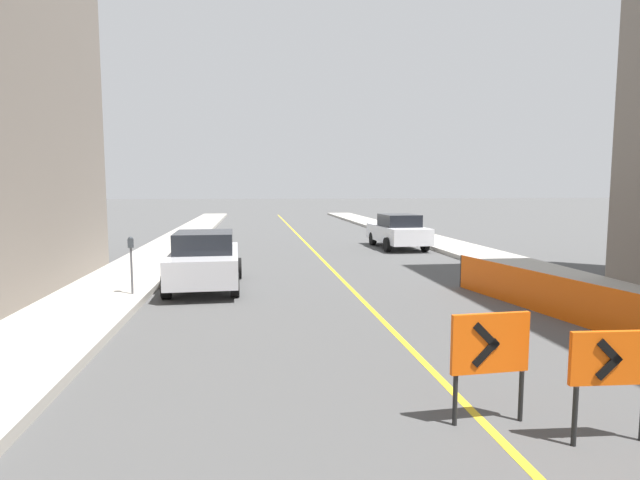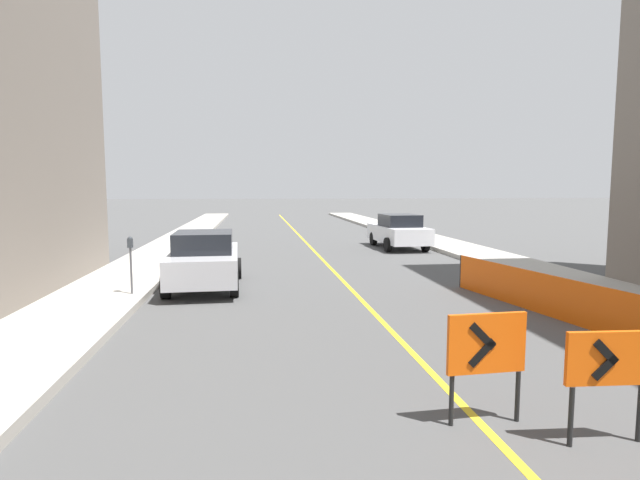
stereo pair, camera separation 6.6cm
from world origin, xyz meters
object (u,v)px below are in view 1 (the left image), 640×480
(arrow_barricade_secondary, at_px, (612,364))
(parked_car_curb_near, at_px, (205,260))
(parked_car_curb_mid, at_px, (398,231))
(parking_meter_far_curb, at_px, (131,254))
(arrow_barricade_primary, at_px, (490,348))

(arrow_barricade_secondary, xyz_separation_m, parked_car_curb_near, (-5.13, 9.34, -0.09))
(parked_car_curb_mid, relative_size, parking_meter_far_curb, 3.07)
(parked_car_curb_mid, distance_m, parking_meter_far_curb, 13.72)
(arrow_barricade_primary, relative_size, parked_car_curb_mid, 0.30)
(arrow_barricade_primary, xyz_separation_m, parked_car_curb_mid, (3.97, 17.04, -0.12))
(arrow_barricade_secondary, relative_size, parking_meter_far_curb, 0.88)
(arrow_barricade_secondary, height_order, parked_car_curb_near, parked_car_curb_near)
(parking_meter_far_curb, bearing_deg, arrow_barricade_primary, -52.05)
(arrow_barricade_secondary, height_order, parked_car_curb_mid, parked_car_curb_mid)
(arrow_barricade_secondary, xyz_separation_m, parking_meter_far_curb, (-6.78, 7.94, 0.28))
(arrow_barricade_primary, relative_size, parking_meter_far_curb, 0.93)
(parked_car_curb_near, height_order, parking_meter_far_curb, parking_meter_far_curb)
(arrow_barricade_primary, distance_m, parked_car_curb_mid, 17.49)
(parked_car_curb_near, bearing_deg, arrow_barricade_primary, -66.86)
(parked_car_curb_near, bearing_deg, parked_car_curb_mid, 44.25)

